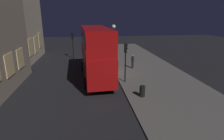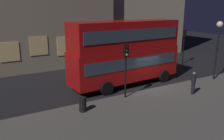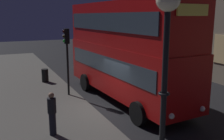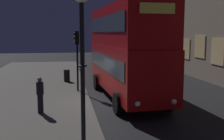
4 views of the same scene
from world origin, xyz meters
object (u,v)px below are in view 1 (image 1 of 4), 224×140
object	(u,v)px
traffic_light_near_kerb	(126,55)
traffic_light_far_side	(72,40)
pedestrian	(133,61)
litter_bin	(142,91)
street_lamp	(114,33)
double_decker_bus	(96,51)

from	to	relation	value
traffic_light_near_kerb	traffic_light_far_side	bearing A→B (deg)	30.18
pedestrian	traffic_light_far_side	bearing A→B (deg)	3.70
pedestrian	litter_bin	bearing A→B (deg)	126.94
traffic_light_far_side	street_lamp	xyz separation A→B (m)	(-2.32, -6.09, 1.21)
traffic_light_near_kerb	litter_bin	bearing A→B (deg)	-165.69
street_lamp	litter_bin	xyz separation A→B (m)	(-13.09, -0.45, -3.50)
traffic_light_near_kerb	litter_bin	world-z (taller)	traffic_light_near_kerb
litter_bin	double_decker_bus	bearing A→B (deg)	32.73
litter_bin	traffic_light_far_side	bearing A→B (deg)	22.97
traffic_light_far_side	pedestrian	distance (m)	10.65
street_lamp	traffic_light_far_side	bearing A→B (deg)	69.16
traffic_light_near_kerb	pedestrian	distance (m)	5.51
traffic_light_far_side	pedestrian	size ratio (longest dim) A/B	2.32
traffic_light_far_side	pedestrian	xyz separation A→B (m)	(-6.99, -7.81, -1.87)
traffic_light_far_side	litter_bin	size ratio (longest dim) A/B	4.32
litter_bin	pedestrian	bearing A→B (deg)	-8.62
double_decker_bus	pedestrian	size ratio (longest dim) A/B	5.80
street_lamp	pedestrian	xyz separation A→B (m)	(-4.68, -1.72, -3.07)
double_decker_bus	pedestrian	xyz separation A→B (m)	(3.00, -4.76, -2.01)
pedestrian	litter_bin	distance (m)	8.52
double_decker_bus	street_lamp	distance (m)	8.32
pedestrian	double_decker_bus	bearing A→B (deg)	77.74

